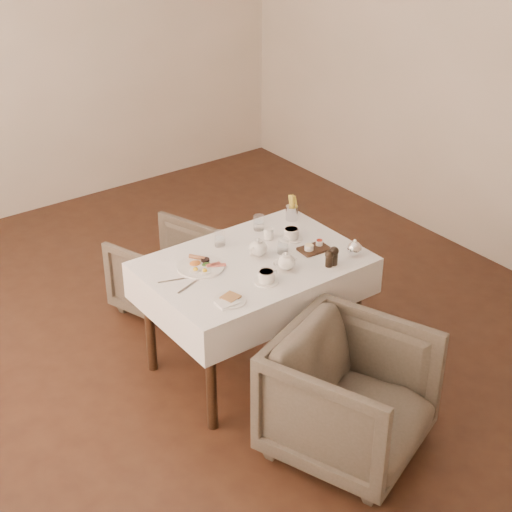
{
  "coord_description": "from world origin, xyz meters",
  "views": [
    {
      "loc": [
        -2.44,
        -3.74,
        3.04
      ],
      "look_at": [
        -0.08,
        -0.55,
        0.82
      ],
      "focal_mm": 55.0,
      "sensor_mm": 36.0,
      "label": 1
    }
  ],
  "objects": [
    {
      "name": "pepper_mill_left",
      "position": [
        0.26,
        -0.8,
        0.81
      ],
      "size": [
        0.07,
        0.07,
        0.1
      ],
      "primitive_type": null,
      "rotation": [
        0.0,
        0.0,
        0.4
      ],
      "color": "black",
      "rests_on": "table"
    },
    {
      "name": "teapot_front",
      "position": [
        0.04,
        -0.69,
        0.81
      ],
      "size": [
        0.18,
        0.16,
        0.12
      ],
      "primitive_type": null,
      "rotation": [
        0.0,
        0.0,
        -0.41
      ],
      "color": "white",
      "rests_on": "table"
    },
    {
      "name": "glass_right",
      "position": [
        0.22,
        -0.18,
        0.8
      ],
      "size": [
        0.08,
        0.08,
        0.1
      ],
      "primitive_type": "cylinder",
      "rotation": [
        0.0,
        0.0,
        0.17
      ],
      "color": "silver",
      "rests_on": "table"
    },
    {
      "name": "fries_cup",
      "position": [
        0.47,
        -0.2,
        0.83
      ],
      "size": [
        0.08,
        0.08,
        0.17
      ],
      "rotation": [
        0.0,
        0.0,
        -0.02
      ],
      "color": "silver",
      "rests_on": "table"
    },
    {
      "name": "creamer",
      "position": [
        0.19,
        -0.32,
        0.79
      ],
      "size": [
        0.07,
        0.07,
        0.07
      ],
      "primitive_type": "cylinder",
      "rotation": [
        0.0,
        0.0,
        0.32
      ],
      "color": "white",
      "rests_on": "table"
    },
    {
      "name": "glass_mid",
      "position": [
        0.15,
        -0.51,
        0.8
      ],
      "size": [
        0.07,
        0.07,
        0.09
      ],
      "primitive_type": "cylinder",
      "rotation": [
        0.0,
        0.0,
        -0.01
      ],
      "color": "silver",
      "rests_on": "table"
    },
    {
      "name": "silver_pot",
      "position": [
        0.46,
        -0.8,
        0.81
      ],
      "size": [
        0.12,
        0.11,
        0.12
      ],
      "primitive_type": null,
      "rotation": [
        0.0,
        0.0,
        0.19
      ],
      "color": "white",
      "rests_on": "table"
    },
    {
      "name": "cutlery_knife",
      "position": [
        -0.52,
        -0.51,
        0.76
      ],
      "size": [
        0.19,
        0.08,
        0.0
      ],
      "primitive_type": "cube",
      "rotation": [
        0.0,
        0.0,
        1.9
      ],
      "color": "silver",
      "rests_on": "table"
    },
    {
      "name": "condiment_board",
      "position": [
        0.32,
        -0.6,
        0.77
      ],
      "size": [
        0.19,
        0.13,
        0.05
      ],
      "rotation": [
        0.0,
        0.0,
        -0.08
      ],
      "color": "black",
      "rests_on": "table"
    },
    {
      "name": "breakfast_plate",
      "position": [
        -0.35,
        -0.37,
        0.76
      ],
      "size": [
        0.28,
        0.28,
        0.03
      ],
      "rotation": [
        0.0,
        0.0,
        0.15
      ],
      "color": "white",
      "rests_on": "table"
    },
    {
      "name": "armchair_far",
      "position": [
        -0.14,
        0.41,
        0.29
      ],
      "size": [
        0.79,
        0.8,
        0.58
      ],
      "primitive_type": "imported",
      "rotation": [
        0.0,
        0.0,
        3.47
      ],
      "color": "#484035",
      "rests_on": "ground"
    },
    {
      "name": "table",
      "position": [
        -0.05,
        -0.49,
        0.64
      ],
      "size": [
        1.28,
        0.88,
        0.75
      ],
      "color": "black",
      "rests_on": "ground"
    },
    {
      "name": "glass_left",
      "position": [
        -0.11,
        -0.21,
        0.8
      ],
      "size": [
        0.08,
        0.08,
        0.09
      ],
      "primitive_type": "cylinder",
      "rotation": [
        0.0,
        0.0,
        -0.17
      ],
      "color": "silver",
      "rests_on": "table"
    },
    {
      "name": "teacup_near",
      "position": [
        -0.14,
        -0.73,
        0.79
      ],
      "size": [
        0.14,
        0.14,
        0.07
      ],
      "rotation": [
        0.0,
        0.0,
        -0.12
      ],
      "color": "white",
      "rests_on": "table"
    },
    {
      "name": "armchair_near",
      "position": [
        -0.09,
        -1.41,
        0.36
      ],
      "size": [
        0.99,
        1.0,
        0.71
      ],
      "primitive_type": "imported",
      "rotation": [
        0.0,
        0.0,
        0.36
      ],
      "color": "#484035",
      "rests_on": "ground"
    },
    {
      "name": "pepper_mill_right",
      "position": [
        0.3,
        -0.8,
        0.81
      ],
      "size": [
        0.07,
        0.07,
        0.12
      ],
      "primitive_type": null,
      "rotation": [
        0.0,
        0.0,
        -0.36
      ],
      "color": "black",
      "rests_on": "table"
    },
    {
      "name": "cutlery_fork",
      "position": [
        -0.55,
        -0.4,
        0.76
      ],
      "size": [
        0.18,
        0.07,
        0.0
      ],
      "primitive_type": "cube",
      "rotation": [
        0.0,
        0.0,
        1.24
      ],
      "color": "silver",
      "rests_on": "table"
    },
    {
      "name": "teacup_far",
      "position": [
        0.3,
        -0.41,
        0.79
      ],
      "size": [
        0.14,
        0.14,
        0.07
      ],
      "rotation": [
        0.0,
        0.0,
        0.22
      ],
      "color": "white",
      "rests_on": "table"
    },
    {
      "name": "side_plate",
      "position": [
        -0.43,
        -0.78,
        0.76
      ],
      "size": [
        0.18,
        0.18,
        0.02
      ],
      "rotation": [
        0.0,
        0.0,
        0.07
      ],
      "color": "white",
      "rests_on": "table"
    },
    {
      "name": "teapot_centre",
      "position": [
        0.0,
        -0.46,
        0.82
      ],
      "size": [
        0.18,
        0.16,
        0.12
      ],
      "primitive_type": null,
      "rotation": [
        0.0,
        0.0,
        0.32
      ],
      "color": "white",
      "rests_on": "table"
    }
  ]
}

